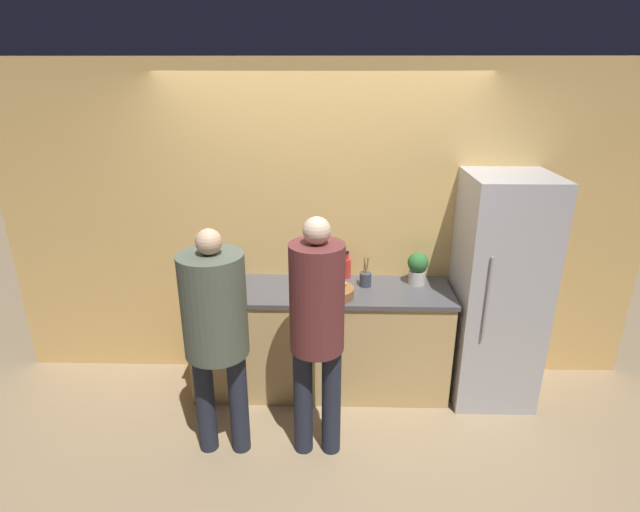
{
  "coord_description": "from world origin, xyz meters",
  "views": [
    {
      "loc": [
        0.08,
        -3.23,
        2.52
      ],
      "look_at": [
        0.0,
        0.14,
        1.24
      ],
      "focal_mm": 28.0,
      "sensor_mm": 36.0,
      "label": 1
    }
  ],
  "objects_px": {
    "refrigerator": "(497,291)",
    "potted_plant": "(418,267)",
    "person_left": "(215,322)",
    "person_center": "(317,321)",
    "utensil_crock": "(365,279)",
    "bottle_red": "(347,267)",
    "bottle_dark": "(309,271)",
    "cup_black": "(236,273)",
    "fruit_bowl": "(334,292)"
  },
  "relations": [
    {
      "from": "refrigerator",
      "to": "potted_plant",
      "type": "bearing_deg",
      "value": 165.78
    },
    {
      "from": "person_left",
      "to": "person_center",
      "type": "relative_size",
      "value": 0.95
    },
    {
      "from": "person_center",
      "to": "utensil_crock",
      "type": "height_order",
      "value": "person_center"
    },
    {
      "from": "person_center",
      "to": "refrigerator",
      "type": "bearing_deg",
      "value": 27.67
    },
    {
      "from": "utensil_crock",
      "to": "bottle_red",
      "type": "bearing_deg",
      "value": 131.22
    },
    {
      "from": "refrigerator",
      "to": "bottle_red",
      "type": "height_order",
      "value": "refrigerator"
    },
    {
      "from": "bottle_dark",
      "to": "person_left",
      "type": "bearing_deg",
      "value": -121.09
    },
    {
      "from": "refrigerator",
      "to": "person_center",
      "type": "relative_size",
      "value": 1.07
    },
    {
      "from": "person_left",
      "to": "cup_black",
      "type": "height_order",
      "value": "person_left"
    },
    {
      "from": "refrigerator",
      "to": "person_center",
      "type": "xyz_separation_m",
      "value": [
        -1.37,
        -0.72,
        0.11
      ]
    },
    {
      "from": "bottle_red",
      "to": "utensil_crock",
      "type": "bearing_deg",
      "value": -48.78
    },
    {
      "from": "bottle_red",
      "to": "potted_plant",
      "type": "height_order",
      "value": "potted_plant"
    },
    {
      "from": "bottle_dark",
      "to": "cup_black",
      "type": "xyz_separation_m",
      "value": [
        -0.6,
        0.04,
        -0.04
      ]
    },
    {
      "from": "person_left",
      "to": "potted_plant",
      "type": "xyz_separation_m",
      "value": [
        1.42,
        0.88,
        0.04
      ]
    },
    {
      "from": "fruit_bowl",
      "to": "bottle_dark",
      "type": "bearing_deg",
      "value": 124.38
    },
    {
      "from": "refrigerator",
      "to": "person_center",
      "type": "height_order",
      "value": "refrigerator"
    },
    {
      "from": "refrigerator",
      "to": "bottle_red",
      "type": "distance_m",
      "value": 1.19
    },
    {
      "from": "refrigerator",
      "to": "cup_black",
      "type": "relative_size",
      "value": 19.33
    },
    {
      "from": "person_left",
      "to": "bottle_dark",
      "type": "height_order",
      "value": "person_left"
    },
    {
      "from": "person_left",
      "to": "bottle_red",
      "type": "xyz_separation_m",
      "value": [
        0.87,
        0.99,
        -0.02
      ]
    },
    {
      "from": "refrigerator",
      "to": "bottle_dark",
      "type": "bearing_deg",
      "value": 172.5
    },
    {
      "from": "bottle_red",
      "to": "bottle_dark",
      "type": "bearing_deg",
      "value": -167.83
    },
    {
      "from": "refrigerator",
      "to": "cup_black",
      "type": "bearing_deg",
      "value": 173.6
    },
    {
      "from": "person_center",
      "to": "potted_plant",
      "type": "xyz_separation_m",
      "value": [
        0.77,
        0.87,
        0.02
      ]
    },
    {
      "from": "person_left",
      "to": "potted_plant",
      "type": "distance_m",
      "value": 1.67
    },
    {
      "from": "utensil_crock",
      "to": "bottle_red",
      "type": "xyz_separation_m",
      "value": [
        -0.14,
        0.16,
        0.03
      ]
    },
    {
      "from": "fruit_bowl",
      "to": "cup_black",
      "type": "distance_m",
      "value": 0.87
    },
    {
      "from": "person_center",
      "to": "potted_plant",
      "type": "height_order",
      "value": "person_center"
    },
    {
      "from": "utensil_crock",
      "to": "bottle_red",
      "type": "relative_size",
      "value": 1.05
    },
    {
      "from": "fruit_bowl",
      "to": "potted_plant",
      "type": "height_order",
      "value": "potted_plant"
    },
    {
      "from": "cup_black",
      "to": "potted_plant",
      "type": "bearing_deg",
      "value": -3.12
    },
    {
      "from": "person_center",
      "to": "bottle_dark",
      "type": "relative_size",
      "value": 8.16
    },
    {
      "from": "utensil_crock",
      "to": "potted_plant",
      "type": "distance_m",
      "value": 0.43
    },
    {
      "from": "utensil_crock",
      "to": "cup_black",
      "type": "bearing_deg",
      "value": 172.71
    },
    {
      "from": "fruit_bowl",
      "to": "utensil_crock",
      "type": "bearing_deg",
      "value": 38.86
    },
    {
      "from": "person_left",
      "to": "bottle_dark",
      "type": "distance_m",
      "value": 1.07
    },
    {
      "from": "person_left",
      "to": "bottle_dark",
      "type": "relative_size",
      "value": 7.79
    },
    {
      "from": "utensil_crock",
      "to": "refrigerator",
      "type": "bearing_deg",
      "value": -5.48
    },
    {
      "from": "bottle_dark",
      "to": "cup_black",
      "type": "distance_m",
      "value": 0.6
    },
    {
      "from": "refrigerator",
      "to": "potted_plant",
      "type": "distance_m",
      "value": 0.63
    },
    {
      "from": "refrigerator",
      "to": "fruit_bowl",
      "type": "height_order",
      "value": "refrigerator"
    },
    {
      "from": "refrigerator",
      "to": "utensil_crock",
      "type": "relative_size",
      "value": 7.41
    },
    {
      "from": "refrigerator",
      "to": "utensil_crock",
      "type": "xyz_separation_m",
      "value": [
        -1.01,
        0.1,
        0.05
      ]
    },
    {
      "from": "refrigerator",
      "to": "person_left",
      "type": "height_order",
      "value": "refrigerator"
    },
    {
      "from": "utensil_crock",
      "to": "fruit_bowl",
      "type": "bearing_deg",
      "value": -141.14
    },
    {
      "from": "potted_plant",
      "to": "refrigerator",
      "type": "bearing_deg",
      "value": -14.22
    },
    {
      "from": "refrigerator",
      "to": "cup_black",
      "type": "xyz_separation_m",
      "value": [
        -2.07,
        0.23,
        0.03
      ]
    },
    {
      "from": "bottle_dark",
      "to": "potted_plant",
      "type": "bearing_deg",
      "value": -2.74
    },
    {
      "from": "refrigerator",
      "to": "bottle_dark",
      "type": "height_order",
      "value": "refrigerator"
    },
    {
      "from": "person_left",
      "to": "fruit_bowl",
      "type": "distance_m",
      "value": 0.98
    }
  ]
}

